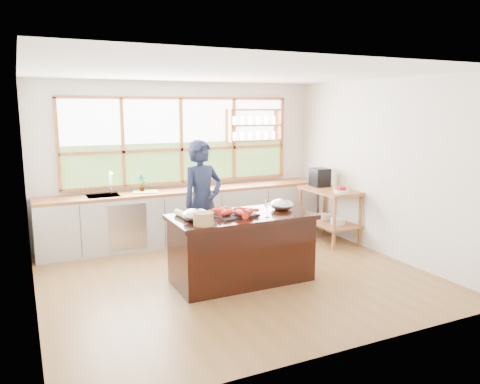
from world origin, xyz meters
TOP-DOWN VIEW (x-y plane):
  - ground_plane at (0.00, 0.00)m, footprint 5.00×5.00m
  - room_shell at (0.02, 0.51)m, footprint 5.02×4.52m
  - back_counter at (-0.02, 1.94)m, footprint 4.90×0.63m
  - right_shelf_unit at (2.19, 0.89)m, footprint 0.62×1.10m
  - island at (0.00, -0.20)m, footprint 1.85×0.90m
  - cook at (-0.21, 0.68)m, footprint 0.75×0.59m
  - potted_plant at (-0.77, 2.00)m, footprint 0.17×0.13m
  - cutting_board at (-0.72, 1.94)m, footprint 0.46×0.39m
  - espresso_machine at (2.19, 1.20)m, footprint 0.29×0.31m
  - wine_bottle at (2.24, 0.83)m, footprint 0.07×0.07m
  - fruit_bowl at (2.14, 0.51)m, footprint 0.24×0.24m
  - slate_board at (-0.11, -0.20)m, footprint 0.62×0.50m
  - lobster_pile at (-0.12, -0.22)m, footprint 0.55×0.48m
  - mixing_bowl_left at (-0.64, -0.24)m, footprint 0.33×0.33m
  - mixing_bowl_right at (0.63, -0.15)m, footprint 0.32×0.32m
  - wine_glass at (0.24, -0.45)m, footprint 0.08×0.08m
  - wicker_basket at (-0.64, -0.50)m, footprint 0.24×0.24m
  - parchment_roll at (-0.74, 0.01)m, footprint 0.12×0.31m

SIDE VIEW (x-z plane):
  - ground_plane at x=0.00m, z-range 0.00..0.00m
  - island at x=0.00m, z-range 0.00..0.90m
  - back_counter at x=-0.02m, z-range 0.00..0.90m
  - right_shelf_unit at x=2.19m, z-range 0.15..1.05m
  - cook at x=-0.21m, z-range 0.00..1.81m
  - cutting_board at x=-0.72m, z-range 0.90..0.91m
  - slate_board at x=-0.11m, z-range 0.90..0.92m
  - parchment_roll at x=-0.74m, z-range 0.90..0.98m
  - fruit_bowl at x=2.14m, z-range 0.89..1.00m
  - lobster_pile at x=-0.12m, z-range 0.92..1.00m
  - mixing_bowl_right at x=0.63m, z-range 0.89..1.04m
  - mixing_bowl_left at x=-0.64m, z-range 0.89..1.05m
  - wicker_basket at x=-0.64m, z-range 0.90..1.05m
  - wine_bottle at x=2.24m, z-range 0.90..1.17m
  - potted_plant at x=-0.77m, z-range 0.90..1.20m
  - espresso_machine at x=2.19m, z-range 0.90..1.22m
  - wine_glass at x=0.24m, z-range 0.95..1.17m
  - room_shell at x=0.02m, z-range 0.40..3.11m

